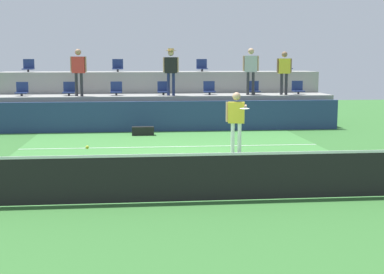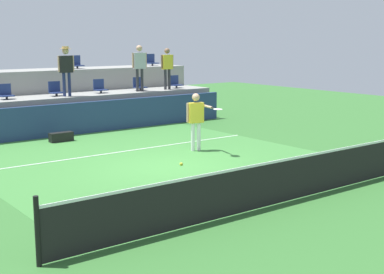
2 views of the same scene
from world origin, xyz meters
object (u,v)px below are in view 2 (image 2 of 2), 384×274
(stadium_chair_lower_mid_right, at_px, (100,87))
(spectator_in_grey, at_px, (139,63))
(stadium_chair_upper_right, at_px, (76,63))
(spectator_in_white, at_px, (167,65))
(stadium_chair_lower_center, at_px, (55,90))
(tennis_player, at_px, (197,116))
(stadium_chair_lower_mid_left, at_px, (6,93))
(stadium_chair_lower_far_right, at_px, (175,83))
(equipment_bag, at_px, (61,137))
(stadium_chair_lower_right, at_px, (139,85))
(tennis_ball, at_px, (181,164))
(stadium_chair_upper_far_right, at_px, (151,61))
(spectator_with_hat, at_px, (66,66))

(stadium_chair_lower_mid_right, relative_size, spectator_in_grey, 0.29)
(stadium_chair_upper_right, relative_size, spectator_in_white, 0.31)
(stadium_chair_lower_center, height_order, tennis_player, stadium_chair_lower_center)
(stadium_chair_lower_mid_left, xyz_separation_m, stadium_chair_lower_far_right, (7.11, 0.00, 0.00))
(spectator_in_white, distance_m, equipment_bag, 6.14)
(stadium_chair_lower_right, distance_m, stadium_chair_upper_right, 2.70)
(stadium_chair_lower_center, xyz_separation_m, tennis_ball, (-2.01, -10.40, -0.54))
(spectator_in_white, bearing_deg, spectator_in_grey, 180.00)
(stadium_chair_lower_far_right, xyz_separation_m, spectator_in_white, (-0.68, -0.38, 0.78))
(tennis_player, bearing_deg, stadium_chair_lower_center, 106.10)
(stadium_chair_lower_right, xyz_separation_m, stadium_chair_upper_far_right, (1.77, 1.80, 0.85))
(spectator_in_white, bearing_deg, stadium_chair_lower_center, 175.28)
(tennis_ball, bearing_deg, spectator_in_grey, 61.91)
(stadium_chair_lower_far_right, height_order, tennis_player, stadium_chair_lower_far_right)
(stadium_chair_lower_mid_left, relative_size, stadium_chair_upper_far_right, 1.00)
(tennis_player, bearing_deg, stadium_chair_lower_far_right, 59.40)
(equipment_bag, bearing_deg, stadium_chair_upper_far_right, 33.16)
(stadium_chair_lower_center, relative_size, spectator_with_hat, 0.29)
(stadium_chair_lower_center, bearing_deg, stadium_chair_upper_far_right, 18.71)
(tennis_player, distance_m, spectator_in_white, 6.47)
(stadium_chair_lower_mid_left, height_order, stadium_chair_lower_far_right, same)
(stadium_chair_lower_mid_left, relative_size, stadium_chair_lower_far_right, 1.00)
(stadium_chair_lower_mid_left, xyz_separation_m, equipment_bag, (0.97, -2.21, -1.31))
(stadium_chair_lower_right, xyz_separation_m, stadium_chair_lower_far_right, (1.78, 0.00, 0.00))
(stadium_chair_lower_center, height_order, spectator_in_grey, spectator_in_grey)
(stadium_chair_lower_mid_right, height_order, stadium_chair_upper_right, stadium_chair_upper_right)
(stadium_chair_upper_far_right, bearing_deg, stadium_chair_lower_center, -161.29)
(spectator_with_hat, relative_size, spectator_in_white, 1.07)
(stadium_chair_lower_center, distance_m, spectator_with_hat, 1.00)
(stadium_chair_lower_far_right, height_order, stadium_chair_upper_far_right, stadium_chair_upper_far_right)
(stadium_chair_upper_right, xyz_separation_m, stadium_chair_upper_far_right, (3.60, 0.00, 0.00))
(stadium_chair_lower_center, height_order, tennis_ball, stadium_chair_lower_center)
(stadium_chair_lower_mid_right, xyz_separation_m, spectator_with_hat, (-1.52, -0.38, 0.88))
(stadium_chair_lower_mid_left, xyz_separation_m, spectator_with_hat, (2.07, -0.38, 0.88))
(spectator_with_hat, xyz_separation_m, equipment_bag, (-1.10, -1.83, -2.19))
(stadium_chair_upper_right, relative_size, spectator_with_hat, 0.29)
(stadium_chair_upper_right, relative_size, tennis_player, 0.30)
(tennis_player, distance_m, spectator_with_hat, 5.99)
(stadium_chair_lower_mid_left, distance_m, equipment_bag, 2.75)
(stadium_chair_lower_mid_right, xyz_separation_m, tennis_player, (-0.04, -6.04, -0.42))
(stadium_chair_lower_mid_right, bearing_deg, spectator_in_grey, -13.97)
(stadium_chair_lower_mid_right, distance_m, spectator_in_white, 2.98)
(stadium_chair_lower_mid_right, height_order, stadium_chair_upper_far_right, stadium_chair_upper_far_right)
(stadium_chair_upper_far_right, relative_size, tennis_player, 0.30)
(stadium_chair_lower_mid_right, distance_m, stadium_chair_lower_right, 1.75)
(spectator_with_hat, height_order, equipment_bag, spectator_with_hat)
(stadium_chair_lower_mid_left, bearing_deg, stadium_chair_lower_far_right, 0.00)
(stadium_chair_lower_right, bearing_deg, tennis_player, -106.56)
(stadium_chair_lower_right, distance_m, stadium_chair_lower_far_right, 1.78)
(stadium_chair_lower_center, height_order, stadium_chair_upper_far_right, stadium_chair_upper_far_right)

